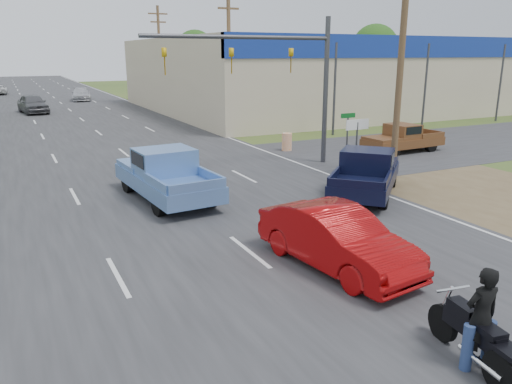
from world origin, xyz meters
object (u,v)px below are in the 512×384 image
navy_pickup (367,172)px  motorcycle (481,343)px  red_convertible (336,239)px  distant_car_grey (33,104)px  brown_pickup (402,138)px  blue_pickup (165,174)px  rider (481,322)px  distant_car_silver (81,94)px

navy_pickup → motorcycle: bearing=-72.2°
red_convertible → distant_car_grey: distant_car_grey is taller
brown_pickup → blue_pickup: bearing=99.4°
rider → distant_car_grey: rider is taller
red_convertible → distant_car_grey: 40.85m
blue_pickup → distant_car_grey: size_ratio=1.18×
navy_pickup → brown_pickup: size_ratio=1.10×
rider → motorcycle: bearing=90.0°
motorcycle → distant_car_grey: size_ratio=0.46×
distant_car_grey → distant_car_silver: distant_car_grey is taller
blue_pickup → distant_car_silver: blue_pickup is taller
red_convertible → motorcycle: size_ratio=2.03×
distant_car_silver → navy_pickup: bearing=-78.1°
navy_pickup → distant_car_grey: navy_pickup is taller
brown_pickup → red_convertible: bearing=129.5°
motorcycle → brown_pickup: bearing=60.4°
red_convertible → rider: size_ratio=2.62×
navy_pickup → distant_car_silver: bearing=141.6°
blue_pickup → brown_pickup: (14.40, 3.08, -0.18)m
brown_pickup → distant_car_silver: size_ratio=0.96×
red_convertible → blue_pickup: blue_pickup is taller
blue_pickup → distant_car_silver: 43.91m
motorcycle → navy_pickup: 11.30m
distant_car_grey → motorcycle: bearing=-93.3°
distant_car_silver → brown_pickup: bearing=-67.6°
red_convertible → brown_pickup: size_ratio=0.99×
red_convertible → motorcycle: 4.68m
distant_car_grey → blue_pickup: bearing=-94.2°
blue_pickup → navy_pickup: blue_pickup is taller
brown_pickup → distant_car_grey: distant_car_grey is taller
motorcycle → blue_pickup: 12.92m
rider → blue_pickup: size_ratio=0.30×
blue_pickup → navy_pickup: bearing=-26.4°
distant_car_grey → navy_pickup: bearing=-83.3°
rider → distant_car_silver: (1.23, 56.54, -0.18)m
blue_pickup → brown_pickup: bearing=7.6°
distant_car_silver → red_convertible: bearing=-84.3°
rider → navy_pickup: size_ratio=0.34×
red_convertible → brown_pickup: brown_pickup is taller
motorcycle → rider: rider is taller
navy_pickup → distant_car_grey: bearing=152.2°
rider → distant_car_silver: size_ratio=0.36×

